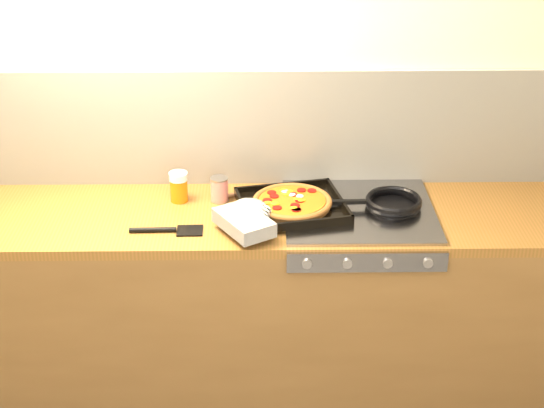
{
  "coord_description": "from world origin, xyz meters",
  "views": [
    {
      "loc": [
        0.06,
        -1.87,
        2.43
      ],
      "look_at": [
        0.1,
        1.08,
        0.95
      ],
      "focal_mm": 55.0,
      "sensor_mm": 36.0,
      "label": 1
    }
  ],
  "objects_px": {
    "pizza_on_tray": "(278,208)",
    "tomato_can": "(219,189)",
    "frying_pan": "(392,203)",
    "juice_glass": "(179,187)"
  },
  "relations": [
    {
      "from": "pizza_on_tray",
      "to": "tomato_can",
      "type": "height_order",
      "value": "tomato_can"
    },
    {
      "from": "frying_pan",
      "to": "tomato_can",
      "type": "xyz_separation_m",
      "value": [
        -0.7,
        0.1,
        0.02
      ]
    },
    {
      "from": "tomato_can",
      "to": "juice_glass",
      "type": "distance_m",
      "value": 0.17
    },
    {
      "from": "pizza_on_tray",
      "to": "juice_glass",
      "type": "height_order",
      "value": "juice_glass"
    },
    {
      "from": "pizza_on_tray",
      "to": "frying_pan",
      "type": "height_order",
      "value": "pizza_on_tray"
    },
    {
      "from": "frying_pan",
      "to": "tomato_can",
      "type": "distance_m",
      "value": 0.7
    },
    {
      "from": "frying_pan",
      "to": "tomato_can",
      "type": "relative_size",
      "value": 3.67
    },
    {
      "from": "pizza_on_tray",
      "to": "juice_glass",
      "type": "distance_m",
      "value": 0.43
    },
    {
      "from": "pizza_on_tray",
      "to": "frying_pan",
      "type": "xyz_separation_m",
      "value": [
        0.46,
        0.05,
        -0.01
      ]
    },
    {
      "from": "tomato_can",
      "to": "juice_glass",
      "type": "xyz_separation_m",
      "value": [
        -0.17,
        0.0,
        0.01
      ]
    }
  ]
}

